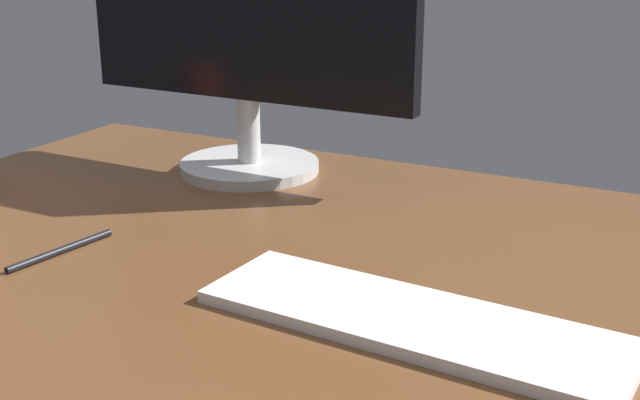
# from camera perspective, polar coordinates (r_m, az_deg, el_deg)

# --- Properties ---
(desk) EXTENTS (1.40, 0.84, 0.02)m
(desk) POSITION_cam_1_polar(r_m,az_deg,el_deg) (0.92, 2.78, -5.38)
(desk) COLOR brown
(desk) RESTS_ON ground
(monitor) EXTENTS (0.53, 0.21, 0.40)m
(monitor) POSITION_cam_1_polar(r_m,az_deg,el_deg) (1.24, -5.04, 11.64)
(monitor) COLOR #B9B9B9
(monitor) RESTS_ON desk
(keyboard) EXTENTS (0.42, 0.15, 0.01)m
(keyboard) POSITION_cam_1_polar(r_m,az_deg,el_deg) (0.80, 6.21, -8.10)
(keyboard) COLOR white
(keyboard) RESTS_ON desk
(pen) EXTENTS (0.03, 0.14, 0.01)m
(pen) POSITION_cam_1_polar(r_m,az_deg,el_deg) (1.01, -17.09, -3.27)
(pen) COLOR black
(pen) RESTS_ON desk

